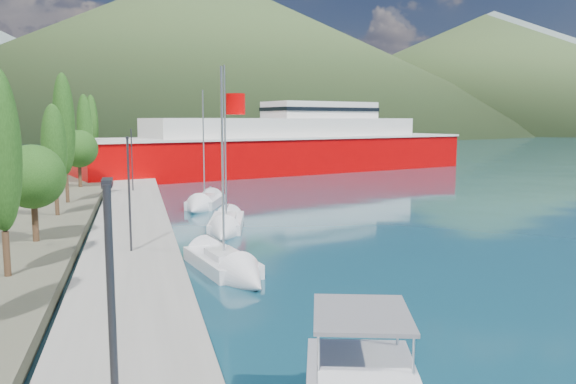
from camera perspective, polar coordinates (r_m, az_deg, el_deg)
name	(u,v)px	position (r m, az deg, el deg)	size (l,w,h in m)	color
ground	(173,152)	(138.13, -11.59, 3.99)	(1400.00, 1400.00, 0.00)	#113B4C
quay	(133,217)	(44.27, -15.51, -2.45)	(5.00, 88.00, 0.80)	gray
hills_far	(267,58)	(656.88, -2.17, 13.43)	(1480.00, 900.00, 180.00)	slate
hills_near	(289,61)	(406.57, 0.14, 13.20)	(1010.00, 520.00, 115.00)	#394E28
tree_row	(64,144)	(50.53, -21.80, 4.56)	(3.93, 63.92, 10.94)	#47301E
lamp_posts	(129,186)	(32.17, -15.82, 0.56)	(0.15, 49.13, 6.06)	#2D2D33
sailboat_near	(235,272)	(27.99, -5.38, -8.07)	(3.95, 8.17, 11.28)	silver
sailboat_mid	(225,229)	(38.81, -6.45, -3.73)	(4.12, 8.89, 12.37)	silver
sailboat_far	(201,206)	(49.33, -8.87, -1.38)	(4.96, 8.04, 11.27)	silver
ferry	(287,147)	(83.81, -0.06, 4.55)	(61.35, 29.61, 11.96)	#BE0001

